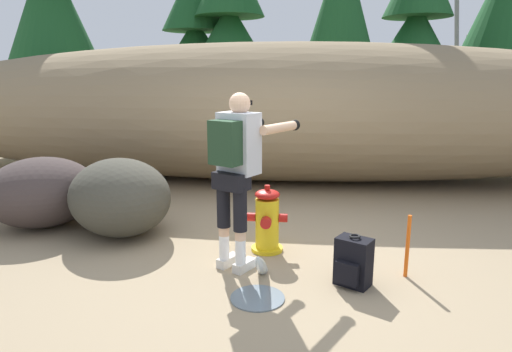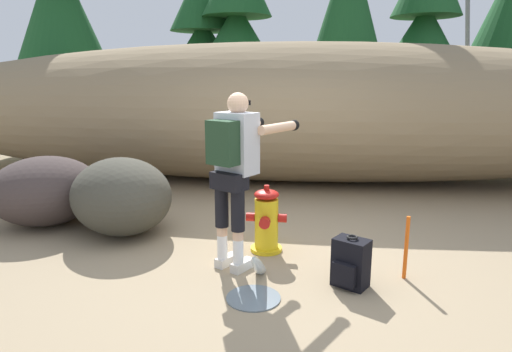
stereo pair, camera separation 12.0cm
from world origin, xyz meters
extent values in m
cube|color=#998466|center=(0.00, 0.00, -0.02)|extent=(56.00, 56.00, 0.04)
ellipsoid|color=#897556|center=(0.00, 3.69, 1.20)|extent=(15.29, 3.20, 2.40)
cylinder|color=gold|center=(0.02, 0.24, 0.02)|extent=(0.34, 0.34, 0.04)
cylinder|color=gold|center=(0.02, 0.24, 0.31)|extent=(0.25, 0.25, 0.53)
ellipsoid|color=red|center=(0.02, 0.24, 0.62)|extent=(0.26, 0.26, 0.10)
cylinder|color=red|center=(0.02, 0.24, 0.70)|extent=(0.06, 0.06, 0.05)
cylinder|color=red|center=(-0.15, 0.24, 0.37)|extent=(0.09, 0.09, 0.09)
cylinder|color=red|center=(0.19, 0.24, 0.37)|extent=(0.09, 0.09, 0.09)
cylinder|color=red|center=(0.02, 0.07, 0.37)|extent=(0.11, 0.09, 0.11)
ellipsoid|color=silver|center=(0.02, -0.38, 0.07)|extent=(0.10, 0.95, 0.68)
cylinder|color=slate|center=(0.02, -0.83, 0.01)|extent=(0.46, 0.46, 0.01)
cube|color=beige|center=(-0.33, -0.18, 0.04)|extent=(0.22, 0.28, 0.09)
cylinder|color=white|center=(-0.36, -0.23, 0.21)|extent=(0.10, 0.10, 0.24)
cylinder|color=#DBAD89|center=(-0.36, -0.23, 0.37)|extent=(0.10, 0.10, 0.09)
cylinder|color=black|center=(-0.36, -0.23, 0.63)|extent=(0.13, 0.13, 0.42)
cube|color=beige|center=(-0.16, -0.28, 0.04)|extent=(0.22, 0.28, 0.09)
cylinder|color=white|center=(-0.19, -0.33, 0.21)|extent=(0.10, 0.10, 0.24)
cylinder|color=#DBAD89|center=(-0.19, -0.33, 0.37)|extent=(0.10, 0.10, 0.09)
cylinder|color=black|center=(-0.19, -0.33, 0.63)|extent=(0.13, 0.13, 0.42)
cube|color=black|center=(-0.27, -0.28, 0.89)|extent=(0.38, 0.33, 0.16)
cube|color=#B7BCC6|center=(-0.22, -0.18, 1.22)|extent=(0.43, 0.39, 0.57)
cube|color=#1E3823|center=(-0.32, -0.35, 1.25)|extent=(0.32, 0.28, 0.40)
sphere|color=#DBAD89|center=(-0.21, -0.16, 1.59)|extent=(0.20, 0.20, 0.20)
cube|color=black|center=(-0.16, -0.09, 1.59)|extent=(0.14, 0.09, 0.04)
cylinder|color=#DBAD89|center=(-0.22, 0.25, 1.35)|extent=(0.37, 0.55, 0.09)
sphere|color=black|center=(-0.09, 0.49, 1.35)|extent=(0.11, 0.11, 0.11)
cylinder|color=#DBAD89|center=(0.16, 0.03, 1.35)|extent=(0.37, 0.55, 0.09)
sphere|color=black|center=(0.29, 0.27, 1.35)|extent=(0.11, 0.11, 0.11)
cube|color=black|center=(0.85, -0.48, 0.22)|extent=(0.36, 0.33, 0.44)
cube|color=black|center=(0.78, -0.60, 0.15)|extent=(0.21, 0.16, 0.20)
torus|color=black|center=(0.85, -0.48, 0.46)|extent=(0.10, 0.10, 0.02)
cube|color=black|center=(0.98, -0.43, 0.22)|extent=(0.06, 0.05, 0.37)
cube|color=black|center=(0.84, -0.34, 0.22)|extent=(0.06, 0.05, 0.37)
ellipsoid|color=#3F3D33|center=(-1.73, 0.59, 0.45)|extent=(1.73, 1.73, 0.90)
ellipsoid|color=#413533|center=(-2.82, 0.79, 0.43)|extent=(1.79, 1.77, 0.86)
cylinder|color=#47331E|center=(-5.46, 6.12, 0.66)|extent=(0.32, 0.32, 1.33)
cone|color=#194C23|center=(-5.46, 6.12, 3.03)|extent=(2.64, 2.64, 3.40)
cylinder|color=#47331E|center=(-2.67, 8.74, 0.60)|extent=(0.34, 0.34, 1.20)
cone|color=#194C23|center=(-2.67, 8.74, 2.31)|extent=(2.86, 2.86, 2.21)
cylinder|color=#47331E|center=(-1.58, 8.09, 0.70)|extent=(0.34, 0.34, 1.40)
cone|color=#194C23|center=(-1.58, 8.09, 2.57)|extent=(2.87, 2.87, 2.33)
cylinder|color=#47331E|center=(1.23, 6.86, 0.84)|extent=(0.23, 0.23, 1.68)
cone|color=#194C23|center=(1.23, 6.86, 3.30)|extent=(1.96, 1.96, 3.25)
cylinder|color=#47331E|center=(3.22, 7.94, 0.68)|extent=(0.32, 0.32, 1.36)
cone|color=#194C23|center=(3.22, 7.94, 2.50)|extent=(2.67, 2.67, 2.27)
cylinder|color=#47331E|center=(5.65, 8.38, 0.88)|extent=(0.33, 0.33, 1.76)
cone|color=#194C23|center=(5.65, 8.38, 3.55)|extent=(2.79, 2.79, 3.58)
cylinder|color=slate|center=(6.16, 14.00, 3.18)|extent=(1.11, 1.11, 6.40)
cylinder|color=slate|center=(6.16, 10.83, 3.18)|extent=(1.11, 1.11, 6.40)
cylinder|color=#E55914|center=(1.36, -0.27, 0.30)|extent=(0.04, 0.04, 0.60)
camera|label=1|loc=(0.35, -4.26, 1.85)|focal=31.31mm
camera|label=2|loc=(0.47, -4.24, 1.85)|focal=31.31mm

